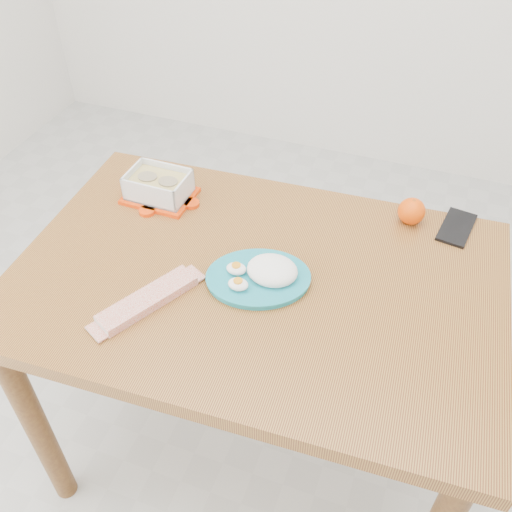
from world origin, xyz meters
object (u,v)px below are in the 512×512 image
(orange_fruit, at_px, (412,211))
(dining_table, at_px, (256,308))
(food_container, at_px, (159,186))
(rice_plate, at_px, (263,274))
(smartphone, at_px, (457,227))

(orange_fruit, bearing_deg, dining_table, -133.28)
(food_container, relative_size, orange_fruit, 2.63)
(rice_plate, bearing_deg, smartphone, 19.67)
(food_container, relative_size, rice_plate, 0.59)
(smartphone, bearing_deg, rice_plate, -130.23)
(orange_fruit, relative_size, smartphone, 0.48)
(rice_plate, distance_m, smartphone, 0.52)
(dining_table, distance_m, orange_fruit, 0.45)
(orange_fruit, bearing_deg, rice_plate, -130.48)
(food_container, bearing_deg, rice_plate, -27.94)
(dining_table, relative_size, food_container, 6.39)
(dining_table, distance_m, food_container, 0.42)
(orange_fruit, bearing_deg, food_container, -168.76)
(orange_fruit, xyz_separation_m, smartphone, (0.11, 0.01, -0.03))
(dining_table, height_order, smartphone, smartphone)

